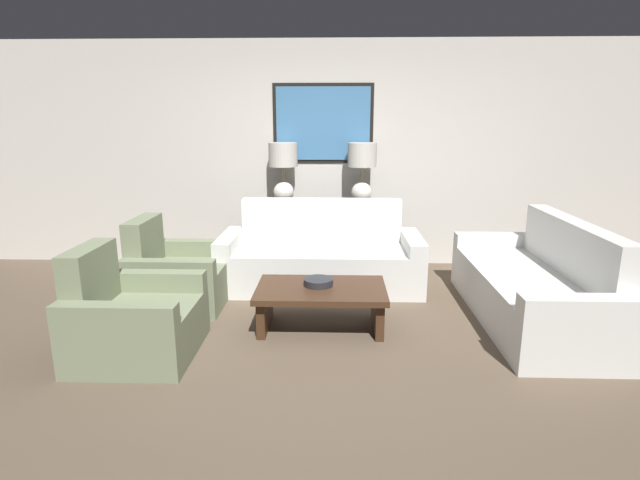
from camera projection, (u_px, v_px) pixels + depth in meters
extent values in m
plane|color=brown|center=(315.00, 344.00, 4.00)|extent=(20.00, 20.00, 0.00)
cube|color=beige|center=(323.00, 156.00, 6.01)|extent=(8.34, 0.10, 2.65)
cube|color=black|center=(323.00, 124.00, 5.86)|extent=(1.18, 0.01, 0.92)
cube|color=teal|center=(323.00, 124.00, 5.86)|extent=(1.10, 0.02, 0.84)
cube|color=black|center=(322.00, 236.00, 5.97)|extent=(1.38, 0.38, 0.78)
cylinder|color=silver|center=(284.00, 203.00, 5.89)|extent=(0.20, 0.20, 0.02)
sphere|color=silver|center=(284.00, 192.00, 5.86)|extent=(0.24, 0.24, 0.24)
cylinder|color=#8C7A51|center=(283.00, 174.00, 5.81)|extent=(0.02, 0.02, 0.18)
cylinder|color=#B2ADA3|center=(283.00, 155.00, 5.75)|extent=(0.33, 0.33, 0.27)
cylinder|color=silver|center=(361.00, 203.00, 5.86)|extent=(0.20, 0.20, 0.02)
sphere|color=silver|center=(361.00, 192.00, 5.83)|extent=(0.24, 0.24, 0.24)
cylinder|color=#8C7A51|center=(362.00, 174.00, 5.78)|extent=(0.02, 0.02, 0.18)
cylinder|color=#B2ADA3|center=(362.00, 155.00, 5.72)|extent=(0.33, 0.33, 0.27)
cube|color=silver|center=(320.00, 270.00, 5.22)|extent=(1.75, 0.69, 0.44)
cube|color=silver|center=(322.00, 239.00, 5.59)|extent=(1.75, 0.18, 0.90)
cube|color=silver|center=(230.00, 261.00, 5.32)|extent=(0.18, 0.87, 0.57)
cube|color=silver|center=(412.00, 262.00, 5.26)|extent=(0.18, 0.87, 0.57)
cube|color=silver|center=(518.00, 296.00, 4.45)|extent=(0.69, 1.75, 0.44)
cube|color=silver|center=(571.00, 272.00, 4.38)|extent=(0.18, 1.75, 0.90)
cube|color=silver|center=(495.00, 259.00, 5.37)|extent=(0.87, 0.18, 0.57)
cube|color=silver|center=(580.00, 335.00, 3.50)|extent=(0.87, 0.18, 0.57)
cube|color=#3D2616|center=(321.00, 290.00, 4.24)|extent=(1.10, 0.68, 0.05)
cube|color=#3D2616|center=(265.00, 310.00, 4.30)|extent=(0.07, 0.54, 0.32)
cube|color=#3D2616|center=(378.00, 311.00, 4.27)|extent=(0.07, 0.54, 0.32)
cylinder|color=#232328|center=(318.00, 282.00, 4.27)|extent=(0.25, 0.25, 0.06)
cube|color=#707A5B|center=(191.00, 285.00, 4.83)|extent=(0.67, 0.60, 0.39)
cube|color=#707A5B|center=(146.00, 262.00, 4.79)|extent=(0.18, 0.60, 0.85)
cube|color=#707A5B|center=(169.00, 290.00, 4.46)|extent=(0.85, 0.14, 0.55)
cube|color=#707A5B|center=(192.00, 266.00, 5.18)|extent=(0.85, 0.14, 0.55)
cube|color=#707A5B|center=(151.00, 330.00, 3.79)|extent=(0.67, 0.60, 0.39)
cube|color=#707A5B|center=(93.00, 301.00, 3.75)|extent=(0.18, 0.60, 0.85)
cube|color=#707A5B|center=(117.00, 342.00, 3.42)|extent=(0.85, 0.14, 0.55)
cube|color=#707A5B|center=(155.00, 303.00, 4.14)|extent=(0.85, 0.14, 0.55)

